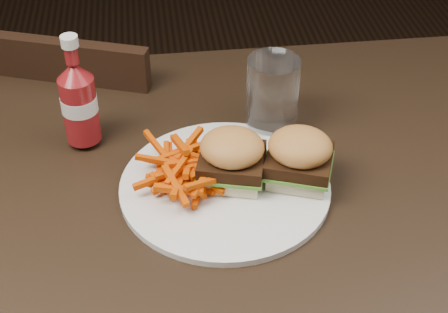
{
  "coord_description": "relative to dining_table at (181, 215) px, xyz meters",
  "views": [
    {
      "loc": [
        -0.03,
        -0.68,
        1.37
      ],
      "look_at": [
        0.06,
        0.03,
        0.8
      ],
      "focal_mm": 55.0,
      "sensor_mm": 36.0,
      "label": 1
    }
  ],
  "objects": [
    {
      "name": "ketchup_bottle",
      "position": [
        -0.13,
        0.15,
        0.08
      ],
      "size": [
        0.07,
        0.07,
        0.1
      ],
      "primitive_type": "cylinder",
      "rotation": [
        0.0,
        0.0,
        0.41
      ],
      "color": "maroon",
      "rests_on": "dining_table"
    },
    {
      "name": "plate",
      "position": [
        0.06,
        0.02,
        0.03
      ],
      "size": [
        0.29,
        0.29,
        0.01
      ],
      "primitive_type": "cylinder",
      "color": "white",
      "rests_on": "dining_table"
    },
    {
      "name": "fries_pile",
      "position": [
        0.01,
        0.03,
        0.05
      ],
      "size": [
        0.1,
        0.1,
        0.04
      ],
      "primitive_type": null,
      "rotation": [
        0.0,
        0.0,
        0.0
      ],
      "color": "red",
      "rests_on": "plate"
    },
    {
      "name": "tumbler",
      "position": [
        0.15,
        0.16,
        0.08
      ],
      "size": [
        0.09,
        0.09,
        0.12
      ],
      "primitive_type": "cylinder",
      "rotation": [
        0.0,
        0.0,
        -0.23
      ],
      "color": "white",
      "rests_on": "dining_table"
    },
    {
      "name": "chair_far",
      "position": [
        -0.14,
        0.5,
        -0.3
      ],
      "size": [
        0.47,
        0.47,
        0.03
      ],
      "primitive_type": "cube",
      "rotation": [
        0.0,
        0.0,
        2.8
      ],
      "color": "black",
      "rests_on": "ground"
    },
    {
      "name": "dining_table",
      "position": [
        0.0,
        0.0,
        0.0
      ],
      "size": [
        1.2,
        0.8,
        0.04
      ],
      "primitive_type": "cube",
      "color": "black",
      "rests_on": "ground"
    },
    {
      "name": "sandwich_half_b",
      "position": [
        0.16,
        0.02,
        0.04
      ],
      "size": [
        0.1,
        0.09,
        0.02
      ],
      "primitive_type": "cube",
      "rotation": [
        0.0,
        0.0,
        -0.35
      ],
      "color": "beige",
      "rests_on": "plate"
    },
    {
      "name": "sandwich_half_a",
      "position": [
        0.07,
        0.03,
        0.04
      ],
      "size": [
        0.09,
        0.09,
        0.02
      ],
      "primitive_type": "cube",
      "rotation": [
        0.0,
        0.0,
        -0.26
      ],
      "color": "#F3EBB4",
      "rests_on": "plate"
    }
  ]
}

